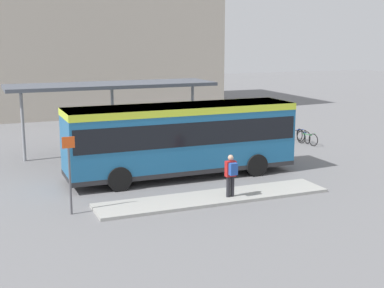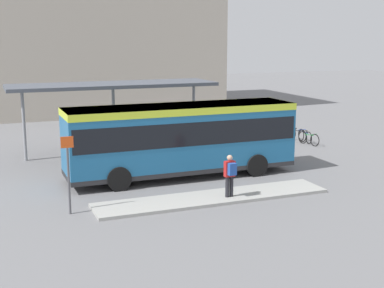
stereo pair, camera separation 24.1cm
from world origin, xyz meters
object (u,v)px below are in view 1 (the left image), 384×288
at_px(pedestrian_waiting, 231,173).
at_px(bicycle_black, 295,134).
at_px(potted_planter_near_shelter, 142,149).
at_px(bicycle_green, 307,138).
at_px(city_bus, 182,135).
at_px(platform_sign, 70,172).
at_px(bicycle_blue, 303,136).

height_order(pedestrian_waiting, bicycle_black, pedestrian_waiting).
relative_size(pedestrian_waiting, potted_planter_near_shelter, 1.17).
height_order(bicycle_green, bicycle_black, same).
bearing_deg(bicycle_black, city_bus, -66.36).
bearing_deg(platform_sign, potted_planter_near_shelter, 54.58).
height_order(pedestrian_waiting, bicycle_green, pedestrian_waiting).
bearing_deg(bicycle_blue, platform_sign, 125.08).
distance_m(bicycle_green, bicycle_blue, 0.74).
bearing_deg(potted_planter_near_shelter, platform_sign, -125.42).
relative_size(city_bus, platform_sign, 3.66).
distance_m(pedestrian_waiting, potted_planter_near_shelter, 7.26).
height_order(potted_planter_near_shelter, platform_sign, platform_sign).
height_order(pedestrian_waiting, potted_planter_near_shelter, pedestrian_waiting).
height_order(city_bus, pedestrian_waiting, city_bus).
bearing_deg(city_bus, platform_sign, -148.48).
distance_m(pedestrian_waiting, bicycle_blue, 12.59).
relative_size(potted_planter_near_shelter, platform_sign, 0.50).
distance_m(bicycle_black, platform_sign, 17.41).
distance_m(potted_planter_near_shelter, platform_sign, 8.01).
bearing_deg(bicycle_blue, pedestrian_waiting, 140.58).
height_order(city_bus, potted_planter_near_shelter, city_bus).
relative_size(city_bus, pedestrian_waiting, 6.21).
xyz_separation_m(pedestrian_waiting, bicycle_blue, (9.12, 8.65, -0.69)).
xyz_separation_m(bicycle_green, potted_planter_near_shelter, (-10.28, -0.83, 0.36)).
distance_m(city_bus, pedestrian_waiting, 4.10).
relative_size(pedestrian_waiting, bicycle_black, 0.97).
bearing_deg(bicycle_blue, potted_planter_near_shelter, 105.40).
distance_m(pedestrian_waiting, bicycle_black, 13.02).
distance_m(city_bus, bicycle_blue, 10.77).
bearing_deg(potted_planter_near_shelter, city_bus, -74.11).
relative_size(city_bus, bicycle_black, 6.00).
height_order(city_bus, bicycle_blue, city_bus).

